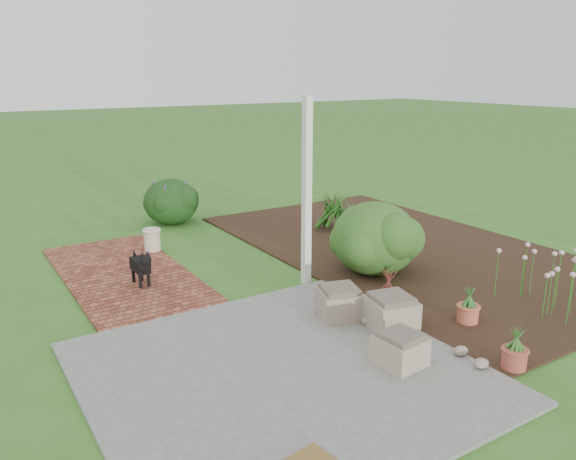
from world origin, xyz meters
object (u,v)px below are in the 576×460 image
stone_trough_near (400,351)px  evergreen_shrub (375,236)px  cream_ceramic_urn (152,240)px  black_dog (141,265)px

stone_trough_near → evergreen_shrub: size_ratio=0.34×
stone_trough_near → cream_ceramic_urn: cream_ceramic_urn is taller
cream_ceramic_urn → evergreen_shrub: 3.53m
black_dog → evergreen_shrub: evergreen_shrub is taller
evergreen_shrub → black_dog: bearing=158.0°
stone_trough_near → evergreen_shrub: (1.54, 2.18, 0.37)m
cream_ceramic_urn → evergreen_shrub: evergreen_shrub is taller
stone_trough_near → evergreen_shrub: evergreen_shrub is taller
stone_trough_near → black_dog: black_dog is taller
stone_trough_near → black_dog: size_ratio=0.76×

